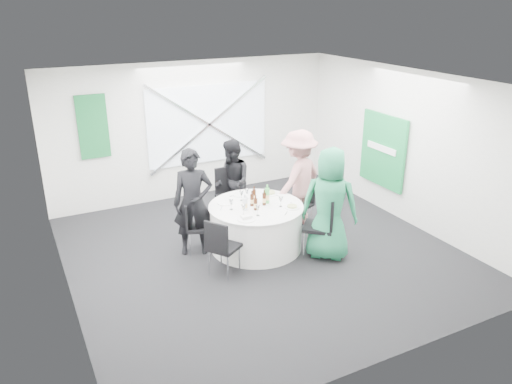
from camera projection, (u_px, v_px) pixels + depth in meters
name	position (u px, v px, depth m)	size (l,w,h in m)	color
floor	(261.00, 252.00, 8.27)	(6.00, 6.00, 0.00)	black
ceiling	(262.00, 81.00, 7.25)	(6.00, 6.00, 0.00)	white
wall_back	(194.00, 130.00, 10.25)	(6.00, 6.00, 0.00)	silver
wall_front	(393.00, 254.00, 5.27)	(6.00, 6.00, 0.00)	silver
wall_left	(58.00, 206.00, 6.49)	(6.00, 6.00, 0.00)	silver
wall_right	(408.00, 148.00, 9.03)	(6.00, 6.00, 0.00)	silver
window_panel	(208.00, 124.00, 10.31)	(2.60, 0.03, 1.60)	silver
window_brace_a	(209.00, 124.00, 10.27)	(0.05, 0.05, 3.16)	silver
window_brace_b	(209.00, 124.00, 10.27)	(0.05, 0.05, 3.16)	silver
green_banner	(93.00, 127.00, 9.25)	(0.55, 0.04, 1.20)	#125E27
green_sign	(383.00, 150.00, 9.57)	(0.05, 1.20, 1.40)	#188741
banquet_table	(256.00, 227.00, 8.29)	(1.56, 1.56, 0.76)	silver
chair_back	(229.00, 190.00, 9.24)	(0.48, 0.49, 1.02)	black
chair_back_left	(194.00, 223.00, 8.11)	(0.51, 0.51, 0.88)	black
chair_back_right	(303.00, 199.00, 9.09)	(0.51, 0.50, 0.87)	black
chair_front_right	(325.00, 222.00, 7.94)	(0.66, 0.66, 1.03)	black
chair_front_left	(221.00, 244.00, 7.37)	(0.58, 0.58, 0.92)	black
person_man_back_left	(193.00, 203.00, 7.97)	(0.64, 0.42, 1.76)	black
person_man_back	(232.00, 182.00, 9.16)	(0.76, 0.42, 1.56)	black
person_woman_pink	(299.00, 179.00, 8.97)	(1.16, 0.54, 1.79)	tan
person_woman_green	(330.00, 204.00, 7.81)	(0.89, 0.58, 1.83)	#227E53
plate_back	(241.00, 195.00, 8.60)	(0.28, 0.28, 0.01)	white
plate_back_left	(226.00, 203.00, 8.25)	(0.27, 0.27, 0.01)	white
plate_back_right	(270.00, 193.00, 8.65)	(0.28, 0.28, 0.04)	white
plate_front_right	(292.00, 207.00, 8.07)	(0.25, 0.25, 0.04)	white
plate_front_left	(246.00, 219.00, 7.64)	(0.28, 0.28, 0.01)	white
napkin	(246.00, 217.00, 7.65)	(0.16, 0.11, 0.04)	silver
beer_bottle_a	(252.00, 200.00, 8.12)	(0.06, 0.06, 0.26)	#3C190B
beer_bottle_b	(254.00, 196.00, 8.28)	(0.06, 0.06, 0.27)	#3C190B
beer_bottle_c	(264.00, 199.00, 8.14)	(0.06, 0.06, 0.27)	#3C190B
beer_bottle_d	(256.00, 204.00, 7.96)	(0.06, 0.06, 0.26)	#3C190B
green_water_bottle	(267.00, 196.00, 8.22)	(0.08, 0.08, 0.32)	green
clear_water_bottle	(245.00, 204.00, 7.95)	(0.08, 0.08, 0.27)	silver
wine_glass_a	(244.00, 207.00, 7.77)	(0.07, 0.07, 0.17)	white
wine_glass_b	(247.00, 192.00, 8.40)	(0.07, 0.07, 0.17)	white
wine_glass_c	(231.00, 202.00, 7.96)	(0.07, 0.07, 0.17)	white
wine_glass_d	(242.00, 194.00, 8.32)	(0.07, 0.07, 0.17)	white
wine_glass_e	(281.00, 200.00, 8.07)	(0.07, 0.07, 0.17)	white
wine_glass_f	(258.00, 208.00, 7.74)	(0.07, 0.07, 0.17)	white
fork_a	(224.00, 201.00, 8.35)	(0.01, 0.15, 0.01)	silver
knife_a	(221.00, 208.00, 8.04)	(0.01, 0.15, 0.01)	silver
fork_b	(248.00, 193.00, 8.67)	(0.01, 0.15, 0.01)	silver
knife_b	(234.00, 196.00, 8.56)	(0.01, 0.15, 0.01)	silver
fork_c	(280.00, 196.00, 8.53)	(0.01, 0.15, 0.01)	silver
knife_c	(264.00, 193.00, 8.67)	(0.01, 0.15, 0.01)	silver
fork_d	(286.00, 214.00, 7.85)	(0.01, 0.15, 0.01)	silver
knife_d	(291.00, 204.00, 8.22)	(0.01, 0.15, 0.01)	silver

